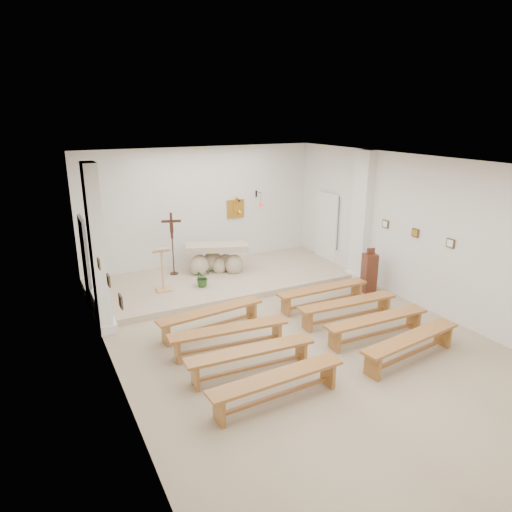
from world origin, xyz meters
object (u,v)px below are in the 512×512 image
bench_right_second (347,306)px  lectern (163,269)px  bench_left_front (211,315)px  bench_left_second (229,333)px  bench_left_fourth (277,382)px  altar (217,260)px  bench_right_fourth (411,343)px  bench_right_front (323,292)px  bench_left_third (251,355)px  bench_right_third (376,323)px  crucifix_stand (172,239)px  donation_pedestal (369,273)px

bench_right_second → lectern: bearing=136.7°
bench_left_front → bench_left_second: 0.93m
bench_left_front → bench_left_fourth: size_ratio=1.01×
altar → bench_right_fourth: bearing=-55.6°
bench_left_fourth → bench_left_second: bearing=87.7°
bench_right_front → bench_right_fourth: (0.00, -2.78, 0.00)m
bench_left_third → bench_right_fourth: size_ratio=1.00×
bench_right_third → bench_right_fourth: 0.93m
bench_left_third → bench_right_third: bearing=3.5°
altar → bench_right_third: bearing=-53.2°
bench_left_fourth → bench_right_fourth: 2.82m
lectern → crucifix_stand: size_ratio=0.67×
lectern → crucifix_stand: (0.60, 1.07, 0.43)m
lectern → bench_right_front: bearing=-33.2°
bench_right_second → bench_right_third: bearing=-87.2°
bench_right_second → crucifix_stand: bearing=123.2°
bench_left_second → bench_right_front: bearing=23.5°
lectern → bench_left_second: 3.30m
bench_right_front → crucifix_stand: bearing=126.8°
bench_right_fourth → bench_right_front: bearing=82.7°
bench_left_front → bench_right_front: (2.82, 0.00, 0.00)m
bench_left_fourth → bench_right_second: bearing=31.0°
donation_pedestal → bench_right_third: bearing=-114.8°
lectern → bench_left_second: size_ratio=0.49×
bench_right_front → bench_left_third: bearing=-146.6°
bench_left_second → bench_left_fourth: size_ratio=1.00×
crucifix_stand → bench_left_front: bearing=-77.0°
bench_left_fourth → bench_right_fourth: size_ratio=0.99×
altar → bench_left_front: (-1.40, -3.06, -0.12)m
altar → bench_right_second: altar is taller
lectern → bench_right_second: size_ratio=0.49×
bench_left_front → bench_left_second: same height
crucifix_stand → bench_left_third: bearing=-75.4°
bench_right_second → bench_left_third: size_ratio=1.00×
bench_right_second → bench_left_second: bearing=-177.2°
bench_left_fourth → bench_right_fourth: same height
lectern → bench_left_third: 4.22m
donation_pedestal → bench_left_second: size_ratio=0.50×
bench_right_third → bench_left_fourth: same height
bench_right_third → bench_left_fourth: bearing=-160.6°
altar → bench_right_second: size_ratio=0.78×
bench_left_front → bench_left_fourth: 2.78m
altar → bench_left_front: bearing=-93.8°
bench_left_front → bench_left_third: 1.85m
lectern → donation_pedestal: size_ratio=0.98×
bench_left_front → bench_left_fourth: bearing=-96.2°
lectern → bench_right_second: bearing=-42.7°
lectern → bench_right_fourth: (3.15, -5.12, -0.35)m
crucifix_stand → bench_left_fourth: 6.25m
bench_right_third → bench_right_fourth: size_ratio=0.99×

